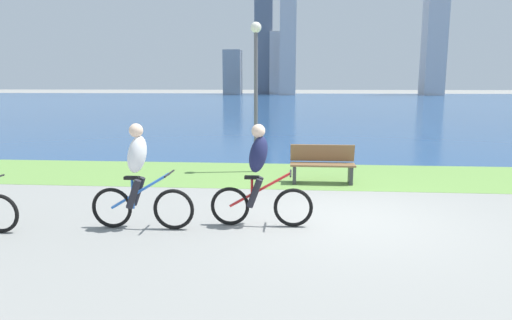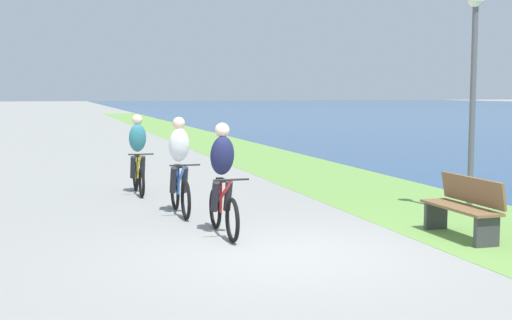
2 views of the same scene
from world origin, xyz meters
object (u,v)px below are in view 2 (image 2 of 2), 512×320
(cyclist_trailing, at_px, (179,166))
(bench_near_path, at_px, (464,207))
(cyclist_distant_rear, at_px, (138,154))
(lamppost_tall, at_px, (474,69))
(cyclist_lead, at_px, (223,179))

(cyclist_trailing, distance_m, bench_near_path, 4.81)
(cyclist_trailing, bearing_deg, cyclist_distant_rear, -171.73)
(cyclist_distant_rear, height_order, lamppost_tall, lamppost_tall)
(cyclist_lead, xyz_separation_m, bench_near_path, (1.23, 3.34, -0.39))
(bench_near_path, xyz_separation_m, lamppost_tall, (-1.67, 1.24, 2.08))
(bench_near_path, relative_size, lamppost_tall, 0.39)
(cyclist_trailing, xyz_separation_m, bench_near_path, (3.13, 3.64, -0.39))
(bench_near_path, height_order, lamppost_tall, lamppost_tall)
(cyclist_lead, relative_size, lamppost_tall, 0.44)
(cyclist_distant_rear, xyz_separation_m, bench_near_path, (5.79, 4.03, -0.38))
(cyclist_lead, bearing_deg, cyclist_distant_rear, -171.43)
(cyclist_trailing, height_order, cyclist_distant_rear, cyclist_trailing)
(cyclist_lead, distance_m, cyclist_distant_rear, 4.61)
(cyclist_lead, distance_m, cyclist_trailing, 1.92)
(cyclist_distant_rear, distance_m, lamppost_tall, 6.90)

